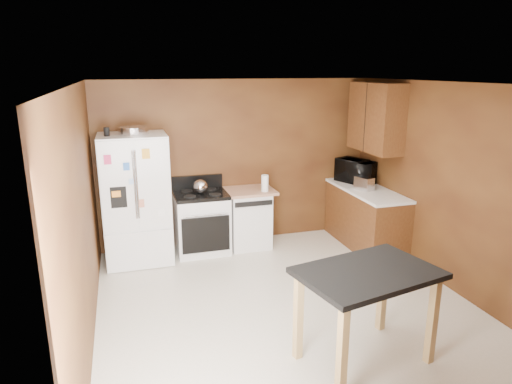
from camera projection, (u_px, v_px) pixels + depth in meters
name	position (u px, v px, depth m)	size (l,w,h in m)	color
floor	(287.00, 307.00, 5.24)	(4.50, 4.50, 0.00)	beige
ceiling	(292.00, 84.00, 4.58)	(4.50, 4.50, 0.00)	white
wall_back	(238.00, 163.00, 6.99)	(4.20, 4.20, 0.00)	brown
wall_front	(416.00, 302.00, 2.83)	(4.20, 4.20, 0.00)	brown
wall_left	(82.00, 221.00, 4.34)	(4.50, 4.50, 0.00)	brown
wall_right	(453.00, 189.00, 5.49)	(4.50, 4.50, 0.00)	brown
roasting_pan	(134.00, 130.00, 6.09)	(0.40, 0.40, 0.10)	silver
pen_cup	(107.00, 132.00, 5.89)	(0.08, 0.08, 0.11)	black
kettle	(200.00, 187.00, 6.55)	(0.21, 0.21, 0.21)	silver
paper_towel	(265.00, 183.00, 6.72)	(0.11, 0.11, 0.25)	white
green_canister	(265.00, 184.00, 6.91)	(0.11, 0.11, 0.12)	green
toaster	(364.00, 183.00, 6.77)	(0.16, 0.26, 0.19)	silver
microwave	(355.00, 172.00, 7.20)	(0.60, 0.40, 0.33)	black
refrigerator	(136.00, 199.00, 6.30)	(0.90, 0.80, 1.80)	white
gas_range	(202.00, 222.00, 6.72)	(0.76, 0.68, 1.10)	white
dishwasher	(248.00, 217.00, 6.95)	(0.78, 0.63, 0.89)	white
right_cabinets	(368.00, 188.00, 6.88)	(0.63, 1.58, 2.45)	brown
island	(367.00, 285.00, 4.10)	(1.36, 1.05, 0.91)	black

